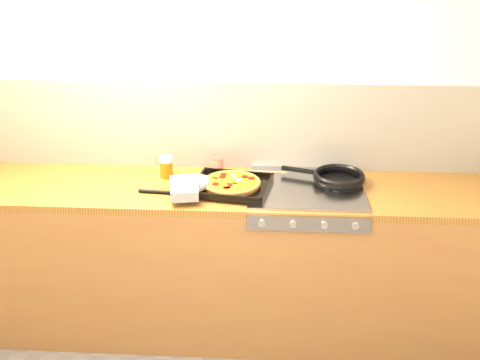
# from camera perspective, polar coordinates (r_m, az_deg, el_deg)

# --- Properties ---
(room_shell) EXTENTS (3.20, 3.20, 3.20)m
(room_shell) POSITION_cam_1_polar(r_m,az_deg,el_deg) (3.19, -1.46, 5.52)
(room_shell) COLOR white
(room_shell) RESTS_ON ground
(counter_run) EXTENTS (3.20, 0.62, 0.90)m
(counter_run) POSITION_cam_1_polar(r_m,az_deg,el_deg) (3.21, -1.77, -8.05)
(counter_run) COLOR brown
(counter_run) RESTS_ON ground
(stovetop) EXTENTS (0.60, 0.56, 0.02)m
(stovetop) POSITION_cam_1_polar(r_m,az_deg,el_deg) (3.00, 6.72, -0.80)
(stovetop) COLOR #96979B
(stovetop) RESTS_ON counter_run
(pizza_on_tray) EXTENTS (0.55, 0.44, 0.07)m
(pizza_on_tray) POSITION_cam_1_polar(r_m,az_deg,el_deg) (2.93, -2.18, -0.45)
(pizza_on_tray) COLOR black
(pizza_on_tray) RESTS_ON stovetop
(frying_pan) EXTENTS (0.49, 0.35, 0.05)m
(frying_pan) POSITION_cam_1_polar(r_m,az_deg,el_deg) (3.06, 9.90, 0.24)
(frying_pan) COLOR black
(frying_pan) RESTS_ON stovetop
(tomato_can) EXTENTS (0.08, 0.08, 0.10)m
(tomato_can) POSITION_cam_1_polar(r_m,az_deg,el_deg) (3.15, -2.36, 1.46)
(tomato_can) COLOR maroon
(tomato_can) RESTS_ON counter_run
(juice_glass) EXTENTS (0.08, 0.08, 0.12)m
(juice_glass) POSITION_cam_1_polar(r_m,az_deg,el_deg) (3.13, -7.50, 1.36)
(juice_glass) COLOR #DA540C
(juice_glass) RESTS_ON counter_run
(wooden_spoon) EXTENTS (0.30, 0.05, 0.02)m
(wooden_spoon) POSITION_cam_1_polar(r_m,az_deg,el_deg) (3.17, 2.86, 0.79)
(wooden_spoon) COLOR #AD7549
(wooden_spoon) RESTS_ON counter_run
(black_spatula) EXTENTS (0.28, 0.09, 0.02)m
(black_spatula) POSITION_cam_1_polar(r_m,az_deg,el_deg) (2.94, -7.48, -1.31)
(black_spatula) COLOR black
(black_spatula) RESTS_ON counter_run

